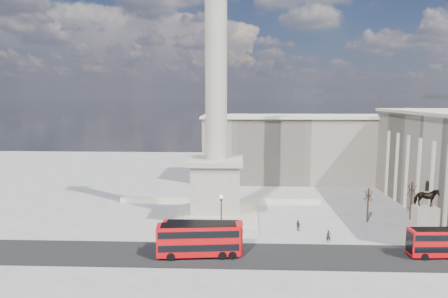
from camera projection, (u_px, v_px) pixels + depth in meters
name	position (u px, v px, depth m)	size (l,w,h in m)	color
ground	(215.00, 230.00, 63.81)	(180.00, 180.00, 0.00)	#989590
asphalt_road	(247.00, 255.00, 53.70)	(120.00, 9.00, 0.01)	black
nelsons_column	(216.00, 146.00, 67.08)	(14.00, 14.00, 49.85)	#B2A795
balustrade_wall	(220.00, 201.00, 79.59)	(40.00, 0.60, 1.10)	beige
building_northeast	(303.00, 148.00, 101.55)	(51.00, 17.00, 16.60)	#B2A692
red_bus_a	(199.00, 240.00, 53.00)	(11.22, 3.64, 4.47)	red
red_bus_b	(203.00, 237.00, 54.19)	(10.87, 2.63, 4.40)	red
red_bus_c	(446.00, 242.00, 52.90)	(9.71, 2.76, 3.89)	red
victorian_lamp	(221.00, 214.00, 58.76)	(0.60, 0.60, 6.94)	black
equestrian_statue	(425.00, 216.00, 61.09)	(4.16, 3.12, 8.62)	beige
bare_tree_mid	(368.00, 194.00, 67.21)	(1.65, 1.65, 6.27)	#332319
bare_tree_far	(412.00, 189.00, 68.78)	(1.71, 1.71, 6.97)	#332319
pedestrian_walking	(328.00, 236.00, 58.47)	(0.66, 0.43, 1.81)	#282225
pedestrian_standing	(409.00, 242.00, 56.13)	(0.88, 0.69, 1.81)	#282225
pedestrian_crossing	(298.00, 225.00, 63.55)	(1.01, 0.42, 1.73)	#282225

